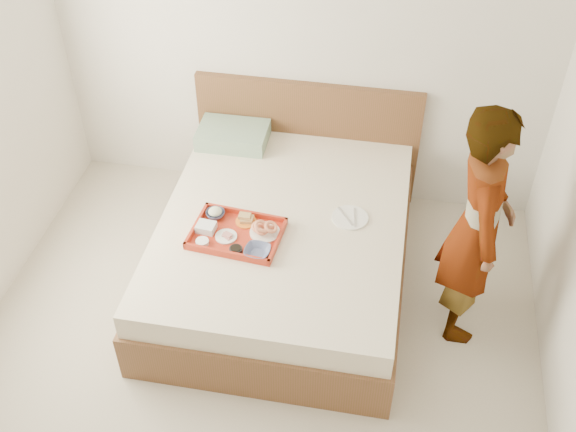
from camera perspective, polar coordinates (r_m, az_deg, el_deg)
The scene contains 16 objects.
ground at distance 4.23m, azimuth -3.83°, elevation -14.52°, with size 3.50×4.00×0.01m, color #BEB6A1.
wall_back at distance 4.84m, azimuth 1.07°, elevation 14.58°, with size 3.50×0.01×2.60m, color silver.
bed at distance 4.64m, azimuth -0.38°, elevation -2.66°, with size 1.65×2.00×0.53m, color brown.
headboard at distance 5.24m, azimuth 1.58°, elevation 6.32°, with size 1.65×0.06×0.95m, color brown.
pillow at distance 5.09m, azimuth -4.52°, elevation 6.60°, with size 0.50×0.34×0.12m, color gray.
tray at distance 4.33m, azimuth -4.22°, elevation -1.42°, with size 0.55×0.40×0.05m, color #B33119.
prawn_plate at distance 4.34m, azimuth -1.90°, elevation -1.35°, with size 0.19×0.19×0.01m, color white.
navy_bowl_big at distance 4.20m, azimuth -2.52°, elevation -2.91°, with size 0.16×0.16×0.04m, color navy.
sauce_dish at distance 4.22m, azimuth -4.29°, elevation -2.79°, with size 0.08×0.08×0.03m, color black.
meat_plate at distance 4.33m, azimuth -5.08°, elevation -1.68°, with size 0.14×0.14×0.01m, color white.
bread_plate at distance 4.42m, azimuth -3.45°, elevation -0.45°, with size 0.13×0.13×0.01m, color orange.
salad_bowl at distance 4.47m, azimuth -5.96°, elevation 0.17°, with size 0.12×0.12×0.04m, color navy.
plastic_tub at distance 4.37m, azimuth -6.72°, elevation -0.93°, with size 0.12×0.10×0.05m, color silver.
cheese_round at distance 4.29m, azimuth -7.03°, elevation -2.13°, with size 0.08×0.08×0.03m, color white.
dinner_plate at distance 4.48m, azimuth 5.10°, elevation -0.14°, with size 0.24×0.24×0.01m, color white.
person at distance 4.14m, azimuth 15.23°, elevation -0.88°, with size 0.59×0.39×1.61m, color white.
Camera 1 is at (0.69, -2.25, 3.52)m, focal length 43.48 mm.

